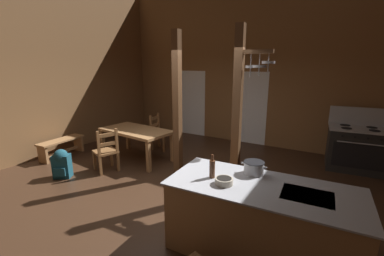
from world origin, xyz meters
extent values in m
cube|color=#382316|center=(0.00, 0.00, -0.05)|extent=(8.15, 8.04, 0.10)
cube|color=brown|center=(0.00, 3.69, 2.26)|extent=(8.15, 0.14, 4.52)
cube|color=brown|center=(-3.75, 0.00, 2.26)|extent=(0.14, 8.04, 4.52)
cube|color=white|center=(-1.65, 3.62, 1.02)|extent=(1.00, 0.01, 2.05)
cube|color=white|center=(0.37, 3.62, 1.02)|extent=(0.84, 0.01, 2.05)
cube|color=#9E7044|center=(1.89, -0.72, 0.43)|extent=(2.15, 1.03, 0.87)
cube|color=#A8AAB2|center=(1.89, -0.72, 0.88)|extent=(2.21, 1.09, 0.02)
cube|color=black|center=(2.36, -0.69, 0.89)|extent=(0.54, 0.43, 0.00)
cube|color=black|center=(1.87, -0.29, 0.05)|extent=(1.99, 0.16, 0.10)
cube|color=black|center=(2.93, 2.91, 0.45)|extent=(1.17, 0.86, 0.90)
cube|color=black|center=(2.97, 2.53, 0.42)|extent=(0.93, 0.10, 0.52)
cylinder|color=#A8AAB2|center=(2.97, 2.50, 0.70)|extent=(0.82, 0.10, 0.02)
cube|color=#A8AAB2|center=(2.93, 2.91, 0.92)|extent=(1.21, 0.91, 0.03)
cube|color=#A8AAB2|center=(2.90, 3.27, 1.12)|extent=(1.14, 0.15, 0.40)
cylinder|color=black|center=(3.19, 2.78, 0.94)|extent=(0.22, 0.22, 0.01)
cylinder|color=black|center=(2.70, 2.73, 0.94)|extent=(0.22, 0.22, 0.01)
cylinder|color=black|center=(3.16, 3.08, 0.94)|extent=(0.22, 0.22, 0.01)
cylinder|color=black|center=(2.67, 3.04, 0.94)|extent=(0.22, 0.22, 0.01)
cylinder|color=black|center=(3.30, 2.54, 0.82)|extent=(0.05, 0.03, 0.04)
cylinder|color=black|center=(3.08, 2.52, 0.82)|extent=(0.05, 0.03, 0.04)
cylinder|color=black|center=(2.86, 2.50, 0.82)|extent=(0.05, 0.03, 0.04)
cylinder|color=black|center=(2.64, 2.48, 0.82)|extent=(0.05, 0.03, 0.04)
cube|color=brown|center=(1.04, 0.63, 1.44)|extent=(0.15, 0.15, 2.87)
cube|color=brown|center=(1.28, 0.64, 2.43)|extent=(0.61, 0.11, 0.06)
cylinder|color=#A8AAB2|center=(1.23, 0.64, 2.33)|extent=(0.01, 0.01, 0.21)
cylinder|color=#A8AAB2|center=(1.23, 0.64, 2.20)|extent=(0.17, 0.17, 0.04)
cylinder|color=#A8AAB2|center=(1.23, 0.64, 2.12)|extent=(0.02, 0.02, 0.14)
cylinder|color=#A8AAB2|center=(1.37, 0.65, 2.33)|extent=(0.01, 0.01, 0.20)
cylinder|color=#A8AAB2|center=(1.37, 0.65, 2.21)|extent=(0.23, 0.23, 0.04)
cylinder|color=#A8AAB2|center=(1.37, 0.65, 2.13)|extent=(0.02, 0.02, 0.14)
cylinder|color=#A8AAB2|center=(1.51, 0.66, 2.36)|extent=(0.01, 0.01, 0.14)
cylinder|color=#A8AAB2|center=(1.51, 0.66, 2.27)|extent=(0.21, 0.21, 0.04)
cylinder|color=#A8AAB2|center=(1.51, 0.66, 2.19)|extent=(0.02, 0.02, 0.14)
cube|color=brown|center=(-0.22, 0.70, 1.44)|extent=(0.14, 0.14, 2.87)
cube|color=#9E7044|center=(-1.58, 0.94, 0.71)|extent=(1.77, 1.05, 0.06)
cube|color=#9E7044|center=(-2.33, 1.40, 0.34)|extent=(0.09, 0.09, 0.68)
cube|color=#9E7044|center=(-0.76, 1.26, 0.34)|extent=(0.09, 0.09, 0.68)
cube|color=#9E7044|center=(-2.40, 0.63, 0.34)|extent=(0.09, 0.09, 0.68)
cube|color=#9E7044|center=(-0.83, 0.48, 0.34)|extent=(0.09, 0.09, 0.68)
cube|color=brown|center=(-1.55, 1.86, 0.43)|extent=(0.49, 0.49, 0.04)
cube|color=brown|center=(-1.38, 2.07, 0.21)|extent=(0.06, 0.06, 0.41)
cube|color=brown|center=(-1.33, 1.69, 0.21)|extent=(0.06, 0.06, 0.41)
cube|color=brown|center=(-1.76, 2.02, 0.47)|extent=(0.06, 0.06, 0.95)
cube|color=brown|center=(-1.71, 1.64, 0.47)|extent=(0.06, 0.06, 0.95)
cube|color=brown|center=(-1.74, 1.83, 0.84)|extent=(0.08, 0.38, 0.07)
cube|color=brown|center=(-1.74, 1.83, 0.65)|extent=(0.08, 0.38, 0.07)
cube|color=brown|center=(-1.67, 0.07, 0.43)|extent=(0.57, 0.57, 0.04)
cube|color=brown|center=(-1.91, -0.03, 0.21)|extent=(0.06, 0.06, 0.41)
cube|color=brown|center=(-1.77, 0.32, 0.21)|extent=(0.06, 0.06, 0.41)
cube|color=brown|center=(-1.56, -0.17, 0.47)|extent=(0.06, 0.06, 0.95)
cube|color=brown|center=(-1.42, 0.18, 0.47)|extent=(0.06, 0.06, 0.95)
cube|color=brown|center=(-1.49, 0.00, 0.84)|extent=(0.17, 0.37, 0.07)
cube|color=brown|center=(-1.49, 0.00, 0.65)|extent=(0.17, 0.37, 0.07)
cube|color=#9E7044|center=(-3.31, 0.11, 0.42)|extent=(0.44, 1.14, 0.04)
cube|color=#9E7044|center=(-3.28, -0.38, 0.20)|extent=(0.31, 0.08, 0.40)
cube|color=#9E7044|center=(-3.35, 0.61, 0.20)|extent=(0.31, 0.08, 0.40)
cube|color=#9E7044|center=(-3.31, 0.11, 0.12)|extent=(0.12, 0.92, 0.06)
cube|color=#194756|center=(-2.16, -0.62, 0.24)|extent=(0.39, 0.36, 0.48)
cube|color=#194756|center=(-2.09, -0.73, 0.17)|extent=(0.22, 0.17, 0.17)
cylinder|color=black|center=(-2.15, -0.47, 0.24)|extent=(0.06, 0.06, 0.38)
cylinder|color=black|center=(-2.31, -0.57, 0.24)|extent=(0.06, 0.06, 0.38)
sphere|color=#194756|center=(-2.16, -0.62, 0.46)|extent=(0.38, 0.38, 0.27)
cylinder|color=#A8AAB2|center=(1.70, -0.44, 0.97)|extent=(0.25, 0.25, 0.15)
cylinder|color=black|center=(1.70, -0.44, 1.05)|extent=(0.26, 0.26, 0.01)
cylinder|color=#A8AAB2|center=(1.56, -0.44, 1.00)|extent=(0.05, 0.02, 0.02)
cylinder|color=#A8AAB2|center=(1.84, -0.44, 1.00)|extent=(0.05, 0.02, 0.02)
cylinder|color=#B2A893|center=(1.50, -0.90, 0.93)|extent=(0.21, 0.21, 0.07)
cylinder|color=black|center=(1.50, -0.90, 0.96)|extent=(0.17, 0.17, 0.00)
cylinder|color=#56331E|center=(1.30, -0.81, 1.00)|extent=(0.07, 0.07, 0.22)
cylinder|color=#56331E|center=(1.30, -0.81, 1.15)|extent=(0.03, 0.03, 0.08)
camera|label=1|loc=(2.57, -3.42, 2.23)|focal=23.88mm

